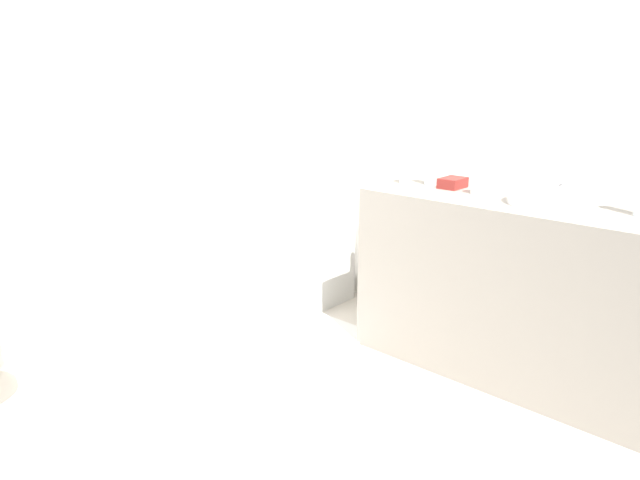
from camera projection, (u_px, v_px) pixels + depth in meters
ground_plane at (244, 455)px, 2.10m from camera, size 4.13×4.13×0.00m
wall_back_tiled at (36, 94)px, 2.64m from camera, size 3.53×0.10×2.57m
wall_right_mirror at (472, 92)px, 2.89m from camera, size 0.10×3.13×2.57m
bathtub at (215, 280)px, 3.15m from camera, size 1.64×0.72×1.27m
vanity_counter at (521, 289)px, 2.59m from camera, size 0.56×1.47×0.84m
sink_basin at (544, 197)px, 2.40m from camera, size 0.30×0.30×0.06m
sink_faucet at (559, 190)px, 2.53m from camera, size 0.10×0.15×0.08m
water_bottle_0 at (406, 160)px, 2.82m from camera, size 0.06×0.06×0.25m
water_bottle_1 at (431, 167)px, 2.81m from camera, size 0.06×0.06×0.20m
drinking_glass_1 at (479, 185)px, 2.60m from camera, size 0.08×0.08×0.08m
amenity_basket at (453, 183)px, 2.74m from camera, size 0.14×0.10×0.05m
bath_mat at (308, 345)px, 2.94m from camera, size 0.70×0.38×0.01m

